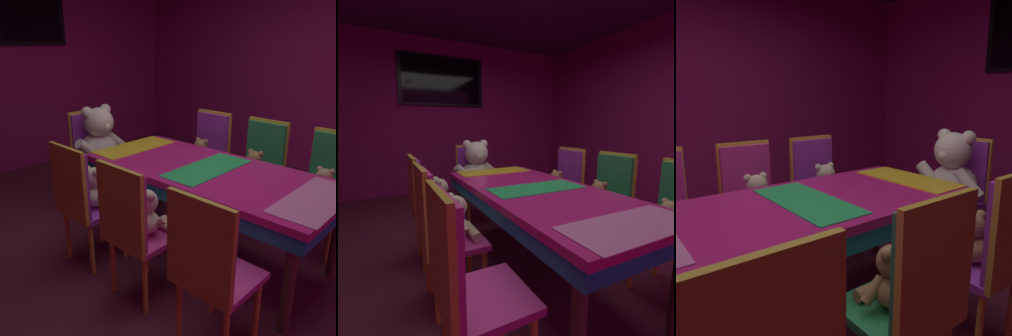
{
  "view_description": "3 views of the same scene",
  "coord_description": "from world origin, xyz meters",
  "views": [
    {
      "loc": [
        -2.15,
        -1.59,
        1.7
      ],
      "look_at": [
        -0.03,
        0.39,
        0.66
      ],
      "focal_mm": 38.83,
      "sensor_mm": 36.0,
      "label": 1
    },
    {
      "loc": [
        -1.1,
        -1.6,
        1.23
      ],
      "look_at": [
        -0.12,
        0.31,
        0.87
      ],
      "focal_mm": 26.35,
      "sensor_mm": 36.0,
      "label": 2
    },
    {
      "loc": [
        1.55,
        -0.93,
        1.32
      ],
      "look_at": [
        0.24,
        0.09,
        0.96
      ],
      "focal_mm": 35.43,
      "sensor_mm": 36.0,
      "label": 3
    }
  ],
  "objects": [
    {
      "name": "teddy_left_1",
      "position": [
        -0.67,
        -0.01,
        0.59
      ],
      "size": [
        0.26,
        0.34,
        0.32
      ],
      "color": "beige",
      "rests_on": "chair_left_1"
    },
    {
      "name": "chair_right_1",
      "position": [
        0.83,
        -0.01,
        0.6
      ],
      "size": [
        0.42,
        0.41,
        0.98
      ],
      "rotation": [
        0.0,
        0.0,
        3.14
      ],
      "color": "#268C4C",
      "rests_on": "ground_plane"
    },
    {
      "name": "teddy_right_2",
      "position": [
        0.67,
        0.6,
        0.58
      ],
      "size": [
        0.23,
        0.29,
        0.28
      ],
      "rotation": [
        0.0,
        0.0,
        3.14
      ],
      "color": "#9E7247",
      "rests_on": "chair_right_2"
    },
    {
      "name": "king_teddy_bear",
      "position": [
        0.0,
        1.38,
        0.71
      ],
      "size": [
        0.64,
        0.49,
        0.6
      ],
      "rotation": [
        0.0,
        0.0,
        -1.57
      ],
      "color": "silver",
      "rests_on": "throne_chair"
    },
    {
      "name": "chair_left_2",
      "position": [
        -0.8,
        0.59,
        0.6
      ],
      "size": [
        0.42,
        0.41,
        0.98
      ],
      "color": "purple",
      "rests_on": "ground_plane"
    },
    {
      "name": "throne_chair",
      "position": [
        0.0,
        1.54,
        0.6
      ],
      "size": [
        0.41,
        0.42,
        0.98
      ],
      "rotation": [
        0.0,
        0.0,
        -1.57
      ],
      "color": "purple",
      "rests_on": "ground_plane"
    },
    {
      "name": "teddy_left_2",
      "position": [
        -0.65,
        0.59,
        0.6
      ],
      "size": [
        0.26,
        0.34,
        0.32
      ],
      "color": "beige",
      "rests_on": "chair_left_2"
    },
    {
      "name": "banquet_table",
      "position": [
        0.0,
        0.0,
        0.65
      ],
      "size": [
        0.9,
        2.02,
        0.75
      ],
      "color": "#C61E72",
      "rests_on": "ground_plane"
    },
    {
      "name": "teddy_right_1",
      "position": [
        0.68,
        -0.01,
        0.58
      ],
      "size": [
        0.23,
        0.29,
        0.28
      ],
      "rotation": [
        0.0,
        0.0,
        3.14
      ],
      "color": "#9E7247",
      "rests_on": "chair_right_1"
    },
    {
      "name": "chair_left_1",
      "position": [
        -0.81,
        -0.01,
        0.6
      ],
      "size": [
        0.42,
        0.41,
        0.98
      ],
      "color": "#CC338C",
      "rests_on": "ground_plane"
    },
    {
      "name": "wall_left",
      "position": [
        -2.6,
        0.0,
        1.4
      ],
      "size": [
        0.12,
        6.4,
        2.8
      ],
      "primitive_type": "cube",
      "color": "#8C1959",
      "rests_on": "ground_plane"
    },
    {
      "name": "chair_right_2",
      "position": [
        0.81,
        0.6,
        0.6
      ],
      "size": [
        0.42,
        0.41,
        0.98
      ],
      "rotation": [
        0.0,
        0.0,
        3.14
      ],
      "color": "purple",
      "rests_on": "ground_plane"
    },
    {
      "name": "ground_plane",
      "position": [
        0.0,
        0.0,
        0.0
      ],
      "size": [
        7.9,
        7.9,
        0.0
      ],
      "primitive_type": "plane",
      "color": "#591E33"
    }
  ]
}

